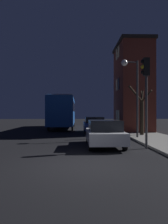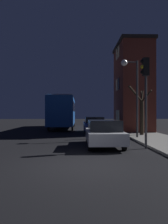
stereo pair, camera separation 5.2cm
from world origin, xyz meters
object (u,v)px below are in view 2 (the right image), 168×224
at_px(streetlamp, 131,82).
at_px(car_mid_lane, 94,124).
at_px(bus, 63,110).
at_px(car_near_lane, 104,133).
at_px(traffic_light, 145,84).
at_px(bare_tree, 141,112).

relative_size(streetlamp, car_mid_lane, 1.14).
bearing_deg(bus, car_mid_lane, -60.53).
bearing_deg(car_near_lane, traffic_light, -21.63).
height_order(traffic_light, bare_tree, traffic_light).
distance_m(bare_tree, car_near_lane, 6.19).
bearing_deg(car_near_lane, bus, 102.67).
xyz_separation_m(bare_tree, car_mid_lane, (-3.40, 3.45, -1.14)).
bearing_deg(bare_tree, streetlamp, -126.29).
relative_size(traffic_light, car_near_lane, 1.07).
bearing_deg(car_mid_lane, car_near_lane, -90.42).
relative_size(bare_tree, bus, 0.34).
distance_m(traffic_light, bare_tree, 6.12).
xyz_separation_m(traffic_light, bare_tree, (1.47, 5.78, -1.36)).
height_order(bus, car_near_lane, bus).
bearing_deg(streetlamp, car_mid_lane, 114.09).
height_order(streetlamp, car_near_lane, streetlamp).
distance_m(car_near_lane, car_mid_lane, 8.44).
bearing_deg(streetlamp, traffic_light, -94.27).
xyz_separation_m(bus, car_mid_lane, (3.25, -5.76, -1.39)).
relative_size(bus, car_near_lane, 2.57).
bearing_deg(bus, streetlamp, -62.98).
bearing_deg(car_mid_lane, bus, 119.47).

